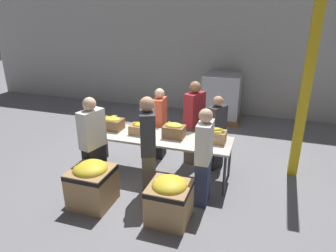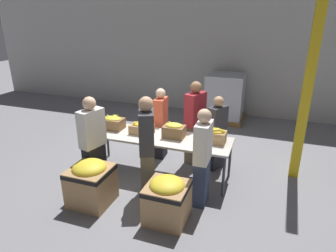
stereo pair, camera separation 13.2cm
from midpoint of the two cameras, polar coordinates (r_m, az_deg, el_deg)
name	(u,v)px [view 1 (the left image)]	position (r m, az deg, el deg)	size (l,w,h in m)	color
ground_plane	(159,174)	(6.03, -2.45, -9.03)	(30.00, 30.00, 0.00)	gray
wall_back	(206,48)	(9.43, 6.83, 14.61)	(16.00, 0.08, 4.00)	#B7B7B2
sorting_table	(158,139)	(5.69, -2.57, -2.45)	(2.78, 0.83, 0.80)	beige
banana_box_0	(112,123)	(6.09, -11.22, 0.57)	(0.43, 0.34, 0.27)	olive
banana_box_1	(142,128)	(5.78, -5.72, -0.45)	(0.44, 0.28, 0.25)	tan
banana_box_2	(174,130)	(5.58, 0.47, -0.80)	(0.40, 0.29, 0.29)	olive
banana_box_3	(214,135)	(5.43, 7.99, -1.63)	(0.48, 0.27, 0.29)	tan
volunteer_0	(216,133)	(6.00, 8.54, -1.40)	(0.37, 0.46, 1.52)	black
volunteer_1	(93,145)	(5.40, -14.73, -3.45)	(0.34, 0.50, 1.70)	black
volunteer_2	(160,124)	(6.40, -2.14, 0.39)	(0.23, 0.42, 1.54)	black
volunteer_3	(148,149)	(4.97, -4.56, -4.42)	(0.40, 0.53, 1.78)	#6B604C
volunteer_4	(194,123)	(6.19, 4.38, 0.58)	(0.38, 0.52, 1.74)	#6B604C
volunteer_5	(204,158)	(4.83, 6.06, -6.13)	(0.23, 0.44, 1.65)	#2D3856
donation_bin_0	(92,182)	(5.13, -15.02, -10.33)	(0.65, 0.65, 0.77)	tan
donation_bin_1	(169,198)	(4.63, -0.58, -13.62)	(0.62, 0.62, 0.72)	tan
support_pillar	(308,73)	(5.83, 24.57, 9.10)	(0.17, 0.17, 4.00)	gold
pallet_stack_0	(222,98)	(8.91, 9.82, 5.36)	(1.12, 1.12, 1.36)	olive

